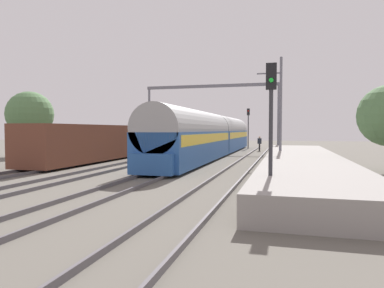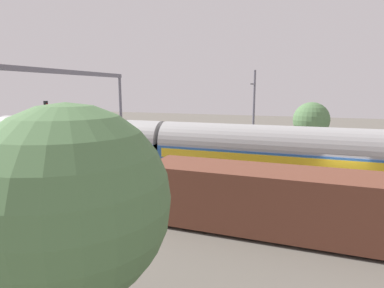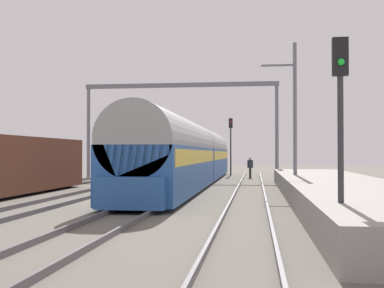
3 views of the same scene
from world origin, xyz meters
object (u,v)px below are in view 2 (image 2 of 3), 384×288
(person_crossing, at_px, (105,145))
(railway_signal_far, at_px, (47,121))
(freight_car, at_px, (292,203))
(passenger_train, at_px, (164,147))
(catenary_gantry, at_px, (63,96))

(person_crossing, distance_m, railway_signal_far, 5.93)
(freight_car, bearing_deg, railway_signal_far, 67.02)
(passenger_train, relative_size, person_crossing, 18.99)
(passenger_train, xyz_separation_m, person_crossing, (3.77, 8.07, -0.94))
(freight_car, distance_m, catenary_gantry, 18.82)
(freight_car, bearing_deg, catenary_gantry, 71.30)
(passenger_train, distance_m, railway_signal_far, 13.41)
(catenary_gantry, bearing_deg, railway_signal_far, 55.53)
(freight_car, distance_m, person_crossing, 21.28)
(passenger_train, height_order, freight_car, passenger_train)
(person_crossing, relative_size, railway_signal_far, 0.33)
(freight_car, height_order, person_crossing, freight_car)
(person_crossing, height_order, catenary_gantry, catenary_gantry)
(railway_signal_far, xyz_separation_m, catenary_gantry, (-3.87, -5.64, 2.51))
(freight_car, relative_size, railway_signal_far, 2.46)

